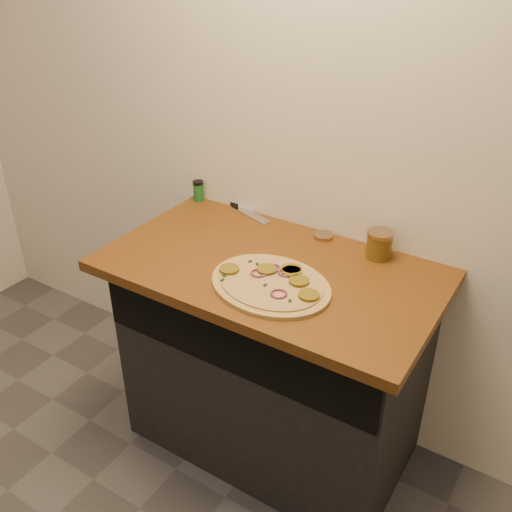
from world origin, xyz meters
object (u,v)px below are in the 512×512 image
Objects in this scene: spice_shaker at (198,191)px; pizza at (271,283)px; chefs_knife at (239,207)px; salsa_jar at (379,244)px.

pizza is at bearing -33.96° from spice_shaker.
salsa_jar is at bearing -6.40° from chefs_knife.
chefs_knife is at bearing 133.70° from pizza.
salsa_jar reaches higher than chefs_knife.
chefs_knife is at bearing 173.60° from salsa_jar.
chefs_knife is (-0.42, 0.44, -0.00)m from pizza.
chefs_knife is 0.66m from salsa_jar.
salsa_jar is 0.85m from spice_shaker.
pizza is 5.44× the size of spice_shaker.
chefs_knife is 3.40× the size of spice_shaker.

